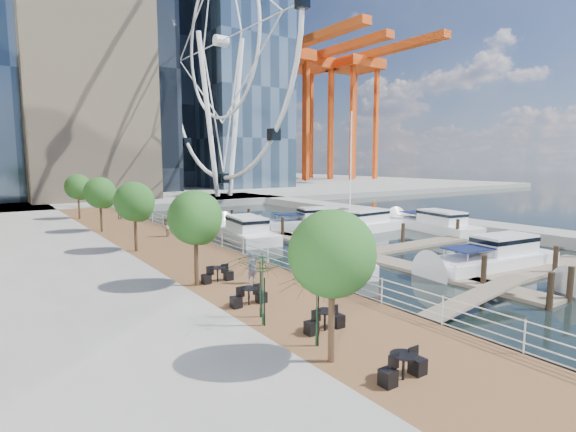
# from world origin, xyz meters

# --- Properties ---
(ground) EXTENTS (520.00, 520.00, 0.00)m
(ground) POSITION_xyz_m (0.00, 0.00, 0.00)
(ground) COLOR black
(ground) RESTS_ON ground
(boardwalk) EXTENTS (6.00, 60.00, 1.00)m
(boardwalk) POSITION_xyz_m (-9.00, 15.00, 0.50)
(boardwalk) COLOR brown
(boardwalk) RESTS_ON ground
(seawall) EXTENTS (0.25, 60.00, 1.00)m
(seawall) POSITION_xyz_m (-6.00, 15.00, 0.50)
(seawall) COLOR #595954
(seawall) RESTS_ON ground
(land_far) EXTENTS (200.00, 114.00, 1.00)m
(land_far) POSITION_xyz_m (0.00, 102.00, 0.50)
(land_far) COLOR gray
(land_far) RESTS_ON ground
(breakwater) EXTENTS (4.00, 60.00, 1.00)m
(breakwater) POSITION_xyz_m (20.00, 20.00, 0.50)
(breakwater) COLOR gray
(breakwater) RESTS_ON ground
(pier) EXTENTS (14.00, 12.00, 1.00)m
(pier) POSITION_xyz_m (14.00, 52.00, 0.50)
(pier) COLOR gray
(pier) RESTS_ON ground
(railing) EXTENTS (0.10, 60.00, 1.05)m
(railing) POSITION_xyz_m (-6.10, 15.00, 1.52)
(railing) COLOR white
(railing) RESTS_ON boardwalk
(floating_docks) EXTENTS (16.00, 34.00, 2.60)m
(floating_docks) POSITION_xyz_m (7.97, 9.98, 0.49)
(floating_docks) COLOR #6D6051
(floating_docks) RESTS_ON ground
(ferris_wheel) EXTENTS (5.80, 45.60, 47.80)m
(ferris_wheel) POSITION_xyz_m (14.00, 52.00, 25.92)
(ferris_wheel) COLOR white
(ferris_wheel) RESTS_ON ground
(port_cranes) EXTENTS (40.00, 52.00, 38.00)m
(port_cranes) POSITION_xyz_m (67.67, 95.67, 20.00)
(port_cranes) COLOR #D84C14
(port_cranes) RESTS_ON ground
(street_trees) EXTENTS (2.60, 42.60, 4.60)m
(street_trees) POSITION_xyz_m (-11.40, 14.00, 4.29)
(street_trees) COLOR #3F2B1C
(street_trees) RESTS_ON ground
(cafe_tables) EXTENTS (2.50, 13.70, 0.74)m
(cafe_tables) POSITION_xyz_m (-10.40, -2.00, 1.37)
(cafe_tables) COLOR black
(cafe_tables) RESTS_ON ground
(yacht_foreground) EXTENTS (11.01, 4.14, 2.15)m
(yacht_foreground) POSITION_xyz_m (7.24, 0.08, 0.00)
(yacht_foreground) COLOR silver
(yacht_foreground) RESTS_ON ground
(pedestrian_near) EXTENTS (0.64, 0.50, 1.57)m
(pedestrian_near) POSITION_xyz_m (-9.02, 2.80, 1.79)
(pedestrian_near) COLOR #44455B
(pedestrian_near) RESTS_ON boardwalk
(pedestrian_mid) EXTENTS (0.90, 0.95, 1.55)m
(pedestrian_mid) POSITION_xyz_m (-7.83, 18.37, 1.78)
(pedestrian_mid) COLOR gray
(pedestrian_mid) RESTS_ON boardwalk
(pedestrian_far) EXTENTS (1.00, 0.93, 1.64)m
(pedestrian_far) POSITION_xyz_m (-8.04, 31.37, 1.82)
(pedestrian_far) COLOR #2E3339
(pedestrian_far) RESTS_ON boardwalk
(moored_yachts) EXTENTS (23.63, 34.57, 11.50)m
(moored_yachts) POSITION_xyz_m (8.73, 14.05, 0.00)
(moored_yachts) COLOR white
(moored_yachts) RESTS_ON ground
(cafe_seating) EXTENTS (3.81, 6.18, 2.72)m
(cafe_seating) POSITION_xyz_m (-11.26, -2.92, 2.25)
(cafe_seating) COLOR #0F3913
(cafe_seating) RESTS_ON ground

